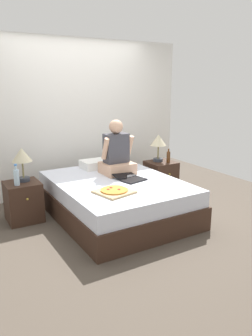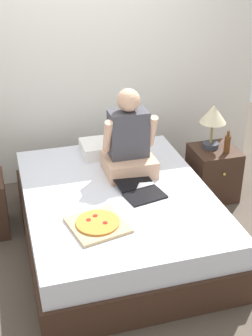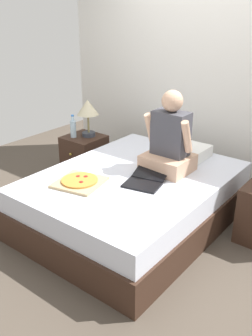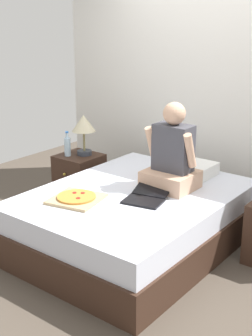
{
  "view_description": "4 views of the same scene",
  "coord_description": "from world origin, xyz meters",
  "px_view_note": "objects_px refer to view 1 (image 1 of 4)",
  "views": [
    {
      "loc": [
        -2.07,
        -3.74,
        1.8
      ],
      "look_at": [
        0.15,
        -0.02,
        0.67
      ],
      "focal_mm": 35.0,
      "sensor_mm": 36.0,
      "label": 1
    },
    {
      "loc": [
        -0.86,
        -3.28,
        2.54
      ],
      "look_at": [
        0.01,
        -0.24,
        0.86
      ],
      "focal_mm": 50.0,
      "sensor_mm": 36.0,
      "label": 2
    },
    {
      "loc": [
        1.94,
        -2.59,
        2.0
      ],
      "look_at": [
        0.1,
        -0.24,
        0.7
      ],
      "focal_mm": 40.0,
      "sensor_mm": 36.0,
      "label": 3
    },
    {
      "loc": [
        2.31,
        -3.09,
        2.02
      ],
      "look_at": [
        0.04,
        -0.17,
        0.8
      ],
      "focal_mm": 50.0,
      "sensor_mm": 36.0,
      "label": 4
    }
  ],
  "objects_px": {
    "lamp_on_left_nightstand": "(22,157)",
    "lamp_on_right_nightstand": "(158,142)",
    "beer_bottle": "(168,157)",
    "water_bottle": "(16,177)",
    "person_seated": "(117,154)",
    "laptop": "(130,178)",
    "nightstand_right": "(161,177)",
    "bed": "(116,198)",
    "pizza_box": "(114,191)",
    "nightstand_left": "(23,201)"
  },
  "relations": [
    {
      "from": "nightstand_right",
      "to": "water_bottle",
      "type": "bearing_deg",
      "value": -177.81
    },
    {
      "from": "bed",
      "to": "water_bottle",
      "type": "xyz_separation_m",
      "value": [
        -1.22,
        0.41,
        0.39
      ]
    },
    {
      "from": "bed",
      "to": "lamp_on_left_nightstand",
      "type": "bearing_deg",
      "value": 153.55
    },
    {
      "from": "lamp_on_left_nightstand",
      "to": "laptop",
      "type": "height_order",
      "value": "lamp_on_left_nightstand"
    },
    {
      "from": "lamp_on_right_nightstand",
      "to": "person_seated",
      "type": "xyz_separation_m",
      "value": [
        -0.92,
        -0.24,
        -0.06
      ]
    },
    {
      "from": "nightstand_left",
      "to": "pizza_box",
      "type": "height_order",
      "value": "pizza_box"
    },
    {
      "from": "laptop",
      "to": "water_bottle",
      "type": "bearing_deg",
      "value": 161.05
    },
    {
      "from": "bed",
      "to": "nightstand_right",
      "type": "height_order",
      "value": "nightstand_right"
    },
    {
      "from": "nightstand_right",
      "to": "laptop",
      "type": "xyz_separation_m",
      "value": [
        -0.95,
        -0.57,
        0.27
      ]
    },
    {
      "from": "lamp_on_left_nightstand",
      "to": "laptop",
      "type": "relative_size",
      "value": 0.95
    },
    {
      "from": "water_bottle",
      "to": "nightstand_right",
      "type": "bearing_deg",
      "value": 2.19
    },
    {
      "from": "nightstand_right",
      "to": "pizza_box",
      "type": "height_order",
      "value": "pizza_box"
    },
    {
      "from": "nightstand_left",
      "to": "laptop",
      "type": "bearing_deg",
      "value": -23.37
    },
    {
      "from": "nightstand_left",
      "to": "nightstand_right",
      "type": "bearing_deg",
      "value": 0.0
    },
    {
      "from": "nightstand_right",
      "to": "pizza_box",
      "type": "bearing_deg",
      "value": -146.14
    },
    {
      "from": "lamp_on_right_nightstand",
      "to": "laptop",
      "type": "distance_m",
      "value": 1.16
    },
    {
      "from": "nightstand_left",
      "to": "bed",
      "type": "bearing_deg",
      "value": -23.56
    },
    {
      "from": "lamp_on_left_nightstand",
      "to": "lamp_on_right_nightstand",
      "type": "relative_size",
      "value": 1.0
    },
    {
      "from": "nightstand_right",
      "to": "pizza_box",
      "type": "relative_size",
      "value": 1.12
    },
    {
      "from": "laptop",
      "to": "beer_bottle",
      "type": "bearing_deg",
      "value": 24.74
    },
    {
      "from": "nightstand_right",
      "to": "lamp_on_right_nightstand",
      "type": "height_order",
      "value": "lamp_on_right_nightstand"
    },
    {
      "from": "nightstand_left",
      "to": "pizza_box",
      "type": "bearing_deg",
      "value": -47.55
    },
    {
      "from": "person_seated",
      "to": "pizza_box",
      "type": "relative_size",
      "value": 1.64
    },
    {
      "from": "lamp_on_left_nightstand",
      "to": "bed",
      "type": "bearing_deg",
      "value": -26.45
    },
    {
      "from": "bed",
      "to": "nightstand_right",
      "type": "xyz_separation_m",
      "value": [
        1.14,
        0.5,
        0.01
      ]
    },
    {
      "from": "person_seated",
      "to": "beer_bottle",
      "type": "bearing_deg",
      "value": 4.86
    },
    {
      "from": "person_seated",
      "to": "laptop",
      "type": "xyz_separation_m",
      "value": [
        -0.01,
        -0.39,
        -0.27
      ]
    },
    {
      "from": "water_bottle",
      "to": "person_seated",
      "type": "relative_size",
      "value": 0.35
    },
    {
      "from": "pizza_box",
      "to": "nightstand_left",
      "type": "bearing_deg",
      "value": 132.45
    },
    {
      "from": "nightstand_right",
      "to": "laptop",
      "type": "distance_m",
      "value": 1.14
    },
    {
      "from": "nightstand_left",
      "to": "person_seated",
      "type": "distance_m",
      "value": 1.44
    },
    {
      "from": "lamp_on_left_nightstand",
      "to": "person_seated",
      "type": "xyz_separation_m",
      "value": [
        1.29,
        -0.24,
        -0.06
      ]
    },
    {
      "from": "lamp_on_left_nightstand",
      "to": "pizza_box",
      "type": "xyz_separation_m",
      "value": [
        0.83,
        -1.0,
        -0.32
      ]
    },
    {
      "from": "nightstand_right",
      "to": "beer_bottle",
      "type": "distance_m",
      "value": 0.38
    },
    {
      "from": "beer_bottle",
      "to": "water_bottle",
      "type": "bearing_deg",
      "value": 179.76
    },
    {
      "from": "nightstand_left",
      "to": "lamp_on_right_nightstand",
      "type": "xyz_separation_m",
      "value": [
        2.25,
        0.05,
        0.59
      ]
    },
    {
      "from": "lamp_on_left_nightstand",
      "to": "nightstand_right",
      "type": "height_order",
      "value": "lamp_on_left_nightstand"
    },
    {
      "from": "water_bottle",
      "to": "lamp_on_right_nightstand",
      "type": "distance_m",
      "value": 2.34
    },
    {
      "from": "nightstand_right",
      "to": "laptop",
      "type": "height_order",
      "value": "laptop"
    },
    {
      "from": "bed",
      "to": "pizza_box",
      "type": "height_order",
      "value": "pizza_box"
    },
    {
      "from": "nightstand_left",
      "to": "laptop",
      "type": "height_order",
      "value": "laptop"
    },
    {
      "from": "nightstand_right",
      "to": "lamp_on_right_nightstand",
      "type": "bearing_deg",
      "value": 120.93
    },
    {
      "from": "nightstand_right",
      "to": "laptop",
      "type": "bearing_deg",
      "value": -149.06
    },
    {
      "from": "nightstand_right",
      "to": "lamp_on_right_nightstand",
      "type": "xyz_separation_m",
      "value": [
        -0.03,
        0.05,
        0.59
      ]
    },
    {
      "from": "water_bottle",
      "to": "person_seated",
      "type": "xyz_separation_m",
      "value": [
        1.41,
        -0.1,
        0.16
      ]
    },
    {
      "from": "lamp_on_left_nightstand",
      "to": "nightstand_left",
      "type": "bearing_deg",
      "value": -128.63
    },
    {
      "from": "lamp_on_left_nightstand",
      "to": "water_bottle",
      "type": "height_order",
      "value": "lamp_on_left_nightstand"
    },
    {
      "from": "beer_bottle",
      "to": "laptop",
      "type": "height_order",
      "value": "beer_bottle"
    },
    {
      "from": "water_bottle",
      "to": "beer_bottle",
      "type": "height_order",
      "value": "water_bottle"
    },
    {
      "from": "bed",
      "to": "nightstand_left",
      "type": "bearing_deg",
      "value": 156.44
    }
  ]
}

